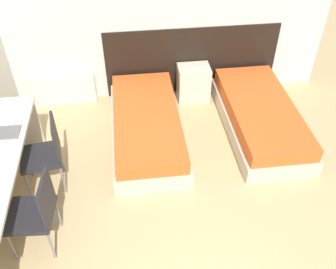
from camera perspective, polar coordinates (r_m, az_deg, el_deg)
wall_back at (r=5.40m, az=-2.41°, el=18.52°), size 5.16×0.05×2.70m
headboard_panel at (r=5.80m, az=3.64°, el=11.14°), size 2.61×0.03×1.06m
bed_near_window at (r=5.05m, az=-3.28°, el=1.35°), size 0.93×2.04×0.41m
bed_near_door at (r=5.35m, az=13.81°, el=2.67°), size 0.93×2.04×0.41m
nightstand at (r=5.77m, az=3.89°, el=7.87°), size 0.48×0.35×0.54m
radiator at (r=5.88m, az=-15.57°, el=6.68°), size 0.94×0.12×0.47m
chair_near_laptop at (r=4.42m, az=-18.10°, el=-2.46°), size 0.50×0.50×0.92m
chair_near_notebook at (r=3.87m, az=-19.50°, el=-10.87°), size 0.48×0.48×0.92m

